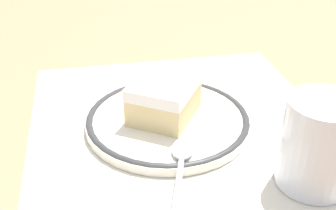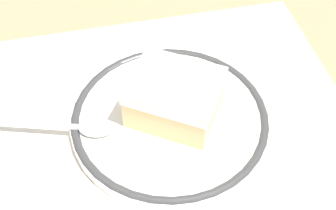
{
  "view_description": "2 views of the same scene",
  "coord_description": "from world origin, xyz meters",
  "px_view_note": "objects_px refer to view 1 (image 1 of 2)",
  "views": [
    {
      "loc": [
        0.11,
        0.47,
        0.31
      ],
      "look_at": [
        0.02,
        0.0,
        0.03
      ],
      "focal_mm": 45.08,
      "sensor_mm": 36.0,
      "label": 1
    },
    {
      "loc": [
        -0.3,
        0.07,
        0.42
      ],
      "look_at": [
        0.02,
        0.0,
        0.03
      ],
      "focal_mm": 49.89,
      "sensor_mm": 36.0,
      "label": 2
    }
  ],
  "objects_px": {
    "cake_slice": "(164,98)",
    "spoon": "(181,161)",
    "cup": "(317,149)",
    "plate": "(168,121)"
  },
  "relations": [
    {
      "from": "plate",
      "to": "cake_slice",
      "type": "xyz_separation_m",
      "value": [
        0.0,
        -0.01,
        0.03
      ]
    },
    {
      "from": "spoon",
      "to": "cup",
      "type": "distance_m",
      "value": 0.15
    },
    {
      "from": "cake_slice",
      "to": "spoon",
      "type": "distance_m",
      "value": 0.11
    },
    {
      "from": "cake_slice",
      "to": "plate",
      "type": "bearing_deg",
      "value": 112.21
    },
    {
      "from": "plate",
      "to": "cup",
      "type": "distance_m",
      "value": 0.2
    },
    {
      "from": "plate",
      "to": "cup",
      "type": "xyz_separation_m",
      "value": [
        -0.13,
        0.14,
        0.04
      ]
    },
    {
      "from": "cake_slice",
      "to": "spoon",
      "type": "relative_size",
      "value": 0.92
    },
    {
      "from": "cake_slice",
      "to": "cup",
      "type": "relative_size",
      "value": 1.16
    },
    {
      "from": "spoon",
      "to": "cup",
      "type": "xyz_separation_m",
      "value": [
        -0.14,
        0.04,
        0.03
      ]
    },
    {
      "from": "plate",
      "to": "cake_slice",
      "type": "distance_m",
      "value": 0.03
    }
  ]
}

